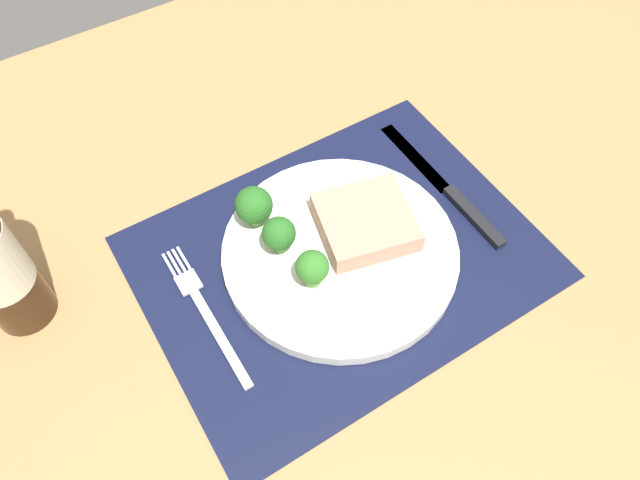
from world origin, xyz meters
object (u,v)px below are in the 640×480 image
fork (206,312)px  knife (450,192)px  plate (340,252)px  steak (365,222)px

fork → knife: knife is taller
plate → knife: (16.48, 0.53, -0.50)cm
knife → plate: bearing=179.0°
steak → knife: bearing=-0.8°
plate → fork: plate is taller
steak → fork: (-20.08, 0.70, -2.73)cm
plate → knife: bearing=1.8°
plate → steak: bearing=10.7°
fork → plate: bearing=-6.4°
plate → steak: steak is taller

